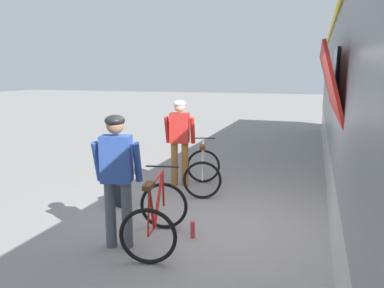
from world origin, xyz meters
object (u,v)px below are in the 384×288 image
object	(u,v)px
cyclist_far_in_blue	(117,170)
bicycle_far_red	(157,216)
cyclist_near_in_red	(180,135)
backpack_on_platform	(119,194)
bicycle_near_white	(203,170)
water_bottle_near_the_bikes	(193,230)

from	to	relation	value
cyclist_far_in_blue	bicycle_far_red	world-z (taller)	cyclist_far_in_blue
cyclist_near_in_red	backpack_on_platform	bearing A→B (deg)	-112.70
cyclist_near_in_red	backpack_on_platform	xyz separation A→B (m)	(-0.60, -1.43, -0.85)
cyclist_near_in_red	backpack_on_platform	size ratio (longest dim) A/B	4.40
cyclist_far_in_blue	bicycle_far_red	size ratio (longest dim) A/B	1.47
bicycle_near_white	water_bottle_near_the_bikes	size ratio (longest dim) A/B	5.22
bicycle_near_white	backpack_on_platform	size ratio (longest dim) A/B	3.06
backpack_on_platform	cyclist_near_in_red	bearing A→B (deg)	83.09
cyclist_far_in_blue	water_bottle_near_the_bikes	world-z (taller)	cyclist_far_in_blue
bicycle_far_red	cyclist_near_in_red	bearing A→B (deg)	104.20
cyclist_far_in_blue	bicycle_far_red	xyz separation A→B (m)	(0.45, 0.21, -0.65)
cyclist_far_in_blue	bicycle_near_white	world-z (taller)	cyclist_far_in_blue
cyclist_far_in_blue	water_bottle_near_the_bikes	size ratio (longest dim) A/B	7.50
bicycle_near_white	bicycle_far_red	bearing A→B (deg)	-87.45
bicycle_near_white	bicycle_far_red	xyz separation A→B (m)	(0.11, -2.42, 0.00)
cyclist_near_in_red	water_bottle_near_the_bikes	bearing A→B (deg)	-64.89
bicycle_near_white	cyclist_near_in_red	bearing A→B (deg)	164.49
cyclist_near_in_red	water_bottle_near_the_bikes	xyz separation A→B (m)	(1.04, -2.21, -0.94)
cyclist_near_in_red	bicycle_far_red	distance (m)	2.73
cyclist_near_in_red	water_bottle_near_the_bikes	size ratio (longest dim) A/B	7.50
cyclist_near_in_red	bicycle_near_white	bearing A→B (deg)	-15.51
cyclist_far_in_blue	water_bottle_near_the_bikes	distance (m)	1.37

